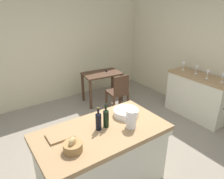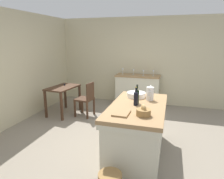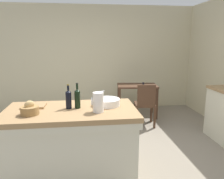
% 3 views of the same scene
% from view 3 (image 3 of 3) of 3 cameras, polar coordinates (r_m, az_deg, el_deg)
% --- Properties ---
extents(ground_plane, '(6.76, 6.76, 0.00)m').
position_cam_3_polar(ground_plane, '(3.55, -2.62, -16.77)').
color(ground_plane, gray).
extents(wall_back, '(5.32, 0.12, 2.60)m').
position_cam_3_polar(wall_back, '(5.72, -4.95, 7.90)').
color(wall_back, beige).
rests_on(wall_back, ground).
extents(island_table, '(1.63, 0.88, 0.89)m').
position_cam_3_polar(island_table, '(2.97, -10.19, -12.59)').
color(island_table, '#99754C').
rests_on(island_table, ground).
extents(writing_desk, '(0.96, 0.66, 0.79)m').
position_cam_3_polar(writing_desk, '(5.18, 6.42, -0.15)').
color(writing_desk, '#472D1E').
rests_on(writing_desk, ground).
extents(wooden_chair, '(0.44, 0.44, 0.89)m').
position_cam_3_polar(wooden_chair, '(4.59, 8.46, -3.55)').
color(wooden_chair, '#472D1E').
rests_on(wooden_chair, ground).
extents(pitcher, '(0.17, 0.13, 0.28)m').
position_cam_3_polar(pitcher, '(2.64, -3.58, -3.21)').
color(pitcher, white).
rests_on(pitcher, island_table).
extents(wash_bowl, '(0.35, 0.35, 0.09)m').
position_cam_3_polar(wash_bowl, '(2.93, -1.33, -3.23)').
color(wash_bowl, white).
rests_on(wash_bowl, island_table).
extents(bread_basket, '(0.21, 0.21, 0.17)m').
position_cam_3_polar(bread_basket, '(2.73, -20.29, -4.86)').
color(bread_basket, olive).
rests_on(bread_basket, island_table).
extents(cutting_board, '(0.29, 0.23, 0.02)m').
position_cam_3_polar(cutting_board, '(3.04, -19.35, -3.99)').
color(cutting_board, '#99754C').
rests_on(cutting_board, island_table).
extents(wine_bottle_dark, '(0.07, 0.07, 0.32)m').
position_cam_3_polar(wine_bottle_dark, '(2.82, -8.83, -2.18)').
color(wine_bottle_dark, black).
rests_on(wine_bottle_dark, island_table).
extents(wine_bottle_amber, '(0.07, 0.07, 0.31)m').
position_cam_3_polar(wine_bottle_amber, '(2.83, -11.06, -2.34)').
color(wine_bottle_amber, black).
rests_on(wine_bottle_amber, island_table).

